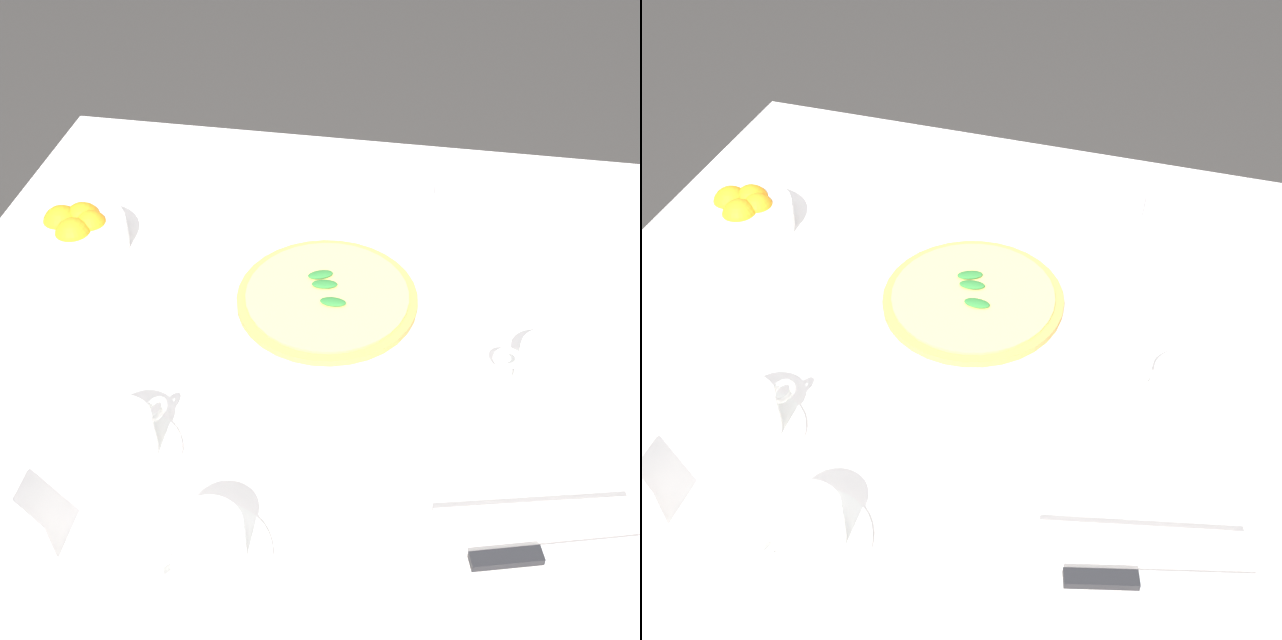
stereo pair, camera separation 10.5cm
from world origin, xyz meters
TOP-DOWN VIEW (x-y plane):
  - ground_plane at (0.00, 0.00)m, footprint 8.00×8.00m
  - dining_table at (0.00, 0.00)m, footprint 1.10×1.10m
  - pizza_plate at (0.01, 0.08)m, footprint 0.36×0.36m
  - pizza at (0.01, 0.08)m, footprint 0.25×0.25m
  - coffee_cup_right_edge at (0.30, -0.01)m, footprint 0.13×0.13m
  - coffee_cup_near_left at (-0.05, -0.32)m, footprint 0.13×0.13m
  - coffee_cup_left_edge at (-0.19, -0.20)m, footprint 0.13×0.13m
  - water_glass_near_right at (0.17, 0.31)m, footprint 0.07×0.07m
  - napkin_folded at (0.29, -0.27)m, footprint 0.24×0.18m
  - dinner_knife at (0.30, -0.27)m, footprint 0.19×0.07m
  - citrus_bowl at (-0.39, 0.16)m, footprint 0.15×0.15m

SIDE VIEW (x-z plane):
  - ground_plane at x=0.00m, z-range 0.00..0.00m
  - dining_table at x=0.00m, z-range 0.24..0.97m
  - napkin_folded at x=0.29m, z-range 0.74..0.76m
  - pizza_plate at x=0.01m, z-range 0.74..0.76m
  - dinner_knife at x=0.30m, z-range 0.76..0.77m
  - pizza at x=0.01m, z-range 0.75..0.77m
  - coffee_cup_near_left at x=-0.05m, z-range 0.73..0.79m
  - citrus_bowl at x=-0.39m, z-range 0.73..0.80m
  - coffee_cup_left_edge at x=-0.19m, z-range 0.73..0.80m
  - coffee_cup_right_edge at x=0.30m, z-range 0.73..0.80m
  - water_glass_near_right at x=0.17m, z-range 0.73..0.85m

